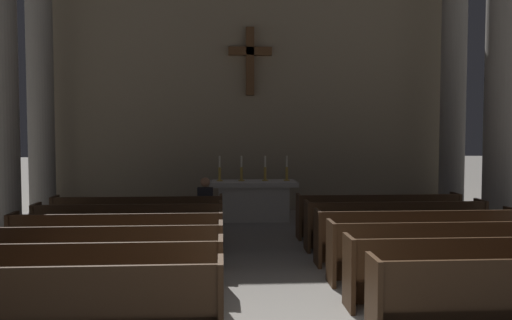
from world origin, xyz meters
The scene contains 22 objects.
pew_left_row_1 centered at (-2.51, -0.04, 0.48)m, with size 3.45×0.50×0.95m.
pew_left_row_2 centered at (-2.51, 1.07, 0.48)m, with size 3.45×0.50×0.95m.
pew_left_row_3 centered at (-2.51, 2.17, 0.48)m, with size 3.45×0.50×0.95m.
pew_left_row_4 centered at (-2.51, 3.28, 0.48)m, with size 3.45×0.50×0.95m.
pew_left_row_5 centered at (-2.51, 4.39, 0.48)m, with size 3.45×0.50×0.95m.
pew_left_row_6 centered at (-2.51, 5.49, 0.48)m, with size 3.45×0.50×0.95m.
pew_right_row_2 centered at (2.51, 1.07, 0.48)m, with size 3.45×0.50×0.95m.
pew_right_row_3 centered at (2.51, 2.17, 0.48)m, with size 3.45×0.50×0.95m.
pew_right_row_4 centered at (2.51, 3.28, 0.48)m, with size 3.45×0.50×0.95m.
pew_right_row_5 centered at (2.51, 4.39, 0.48)m, with size 3.45×0.50×0.95m.
pew_right_row_6 centered at (2.51, 5.49, 0.48)m, with size 3.45×0.50×0.95m.
column_left_third centered at (-5.39, 6.01, 3.12)m, with size 0.99×0.99×6.40m.
column_right_third centered at (5.39, 6.01, 3.12)m, with size 0.99×0.99×6.40m.
column_left_fourth centered at (-5.39, 8.42, 3.12)m, with size 0.99×0.99×6.40m.
column_right_fourth centered at (5.39, 8.42, 3.12)m, with size 0.99×0.99×6.40m.
altar centered at (0.00, 7.86, 0.53)m, with size 2.20×0.90×1.01m.
candlestick_outer_left centered at (-0.85, 7.86, 1.21)m, with size 0.16×0.16×0.63m.
candlestick_inner_left centered at (-0.30, 7.86, 1.21)m, with size 0.16×0.16×0.63m.
candlestick_inner_right centered at (0.30, 7.86, 1.21)m, with size 0.16×0.16×0.63m.
candlestick_outer_right centered at (0.85, 7.86, 1.21)m, with size 0.16×0.16×0.63m.
apse_with_cross centered at (0.00, 9.62, 3.82)m, with size 11.84×0.48×7.63m.
lone_worshipper centered at (-1.14, 5.53, 0.69)m, with size 0.32×0.43×1.32m.
Camera 1 is at (-0.81, -5.54, 2.30)m, focal length 37.44 mm.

